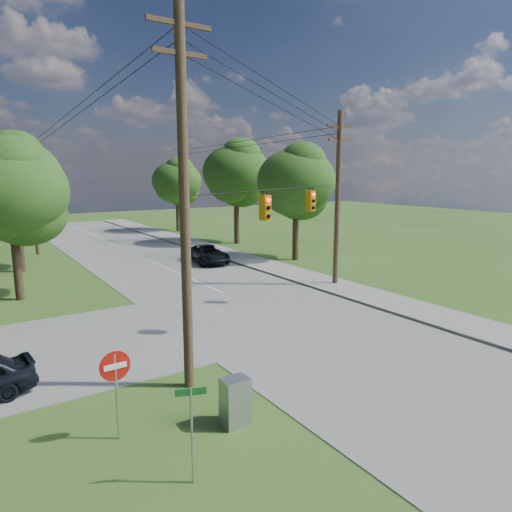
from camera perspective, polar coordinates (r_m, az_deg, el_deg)
ground at (r=17.68m, az=6.25°, el=-12.68°), size 140.00×140.00×0.00m
main_road at (r=22.54m, az=2.08°, el=-7.43°), size 10.00×100.00×0.03m
sidewalk_east at (r=26.81m, az=13.90°, el=-4.73°), size 2.60×100.00×0.12m
pole_sw at (r=14.17m, az=-8.97°, el=7.51°), size 2.00×0.32×12.00m
pole_ne at (r=28.21m, az=10.17°, el=7.29°), size 2.00×0.32×10.50m
pole_north_e at (r=46.72m, az=-8.84°, el=8.08°), size 2.00×0.32×10.00m
pole_north_w at (r=42.88m, az=-26.12°, el=6.96°), size 2.00×0.32×10.00m
power_lines at (r=26.93m, az=-7.05°, el=15.09°), size 13.93×29.62×4.93m
traffic_signals at (r=21.38m, az=4.29°, el=6.57°), size 4.91×3.27×1.05m
tree_w_near at (r=27.62m, az=-28.39°, el=7.11°), size 6.00×6.00×8.40m
tree_w_mid at (r=35.66m, az=-28.04°, el=8.66°), size 6.40×6.40×9.22m
tree_e_near at (r=36.27m, az=5.06°, el=9.30°), size 6.20×6.20×8.81m
tree_e_mid at (r=44.81m, az=-2.48°, el=10.37°), size 6.60×6.60×9.64m
tree_e_far at (r=55.06m, az=-9.87°, el=9.20°), size 5.80×5.80×8.32m
car_main_north at (r=35.45m, az=-5.97°, el=0.24°), size 2.90×5.10×1.34m
control_cabinet at (r=13.21m, az=-2.62°, el=-17.74°), size 0.77×0.56×1.36m
do_not_enter_sign at (r=12.62m, az=-17.15°, el=-14.10°), size 0.81×0.09×2.44m
street_name_sign at (r=10.79m, az=-8.06°, el=-19.82°), size 0.66×0.26×2.30m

